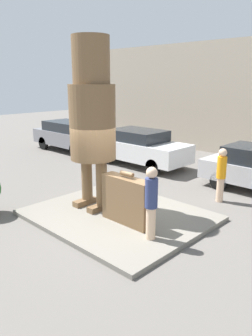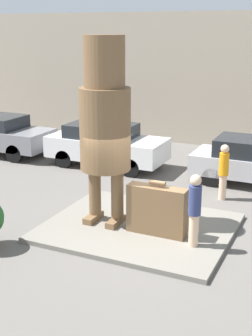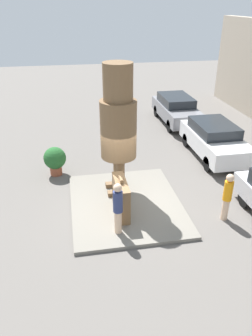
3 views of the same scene
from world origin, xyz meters
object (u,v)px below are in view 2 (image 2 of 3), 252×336
(tourist, at_px, (195,208))
(worker_hivis, at_px, (224,170))
(statue_figure, at_px, (105,117))
(giant_suitcase, at_px, (157,210))
(parked_car_white, at_px, (106,144))

(tourist, distance_m, worker_hivis, 3.71)
(statue_figure, relative_size, giant_suitcase, 3.20)
(parked_car_white, bearing_deg, statue_figure, -62.64)
(tourist, xyz_separation_m, parked_car_white, (-5.12, 5.42, -0.22))
(tourist, distance_m, parked_car_white, 7.46)
(parked_car_white, height_order, worker_hivis, worker_hivis)
(giant_suitcase, bearing_deg, worker_hivis, 76.41)
(giant_suitcase, xyz_separation_m, parked_car_white, (-4.08, 5.15, 0.12))
(worker_hivis, bearing_deg, giant_suitcase, -103.59)
(tourist, relative_size, worker_hivis, 1.02)
(tourist, bearing_deg, statue_figure, 170.18)
(giant_suitcase, relative_size, tourist, 0.85)
(statue_figure, height_order, giant_suitcase, statue_figure)
(statue_figure, relative_size, parked_car_white, 1.07)
(statue_figure, height_order, worker_hivis, statue_figure)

